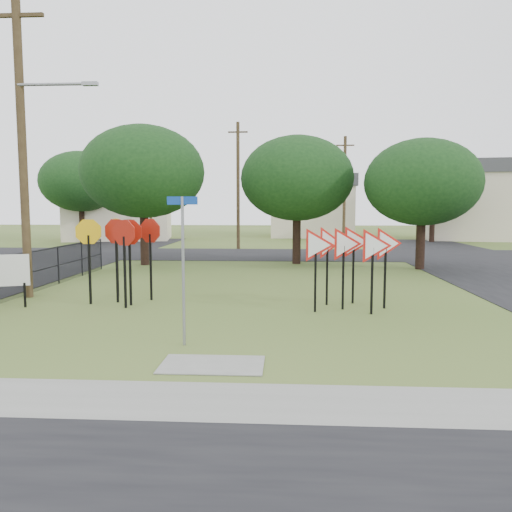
{
  "coord_description": "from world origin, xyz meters",
  "views": [
    {
      "loc": [
        1.41,
        -11.75,
        3.07
      ],
      "look_at": [
        0.53,
        3.0,
        1.6
      ],
      "focal_mm": 35.0,
      "sensor_mm": 36.0,
      "label": 1
    }
  ],
  "objects": [
    {
      "name": "house_left",
      "position": [
        -14.0,
        34.0,
        3.65
      ],
      "size": [
        10.58,
        8.88,
        7.2
      ],
      "color": "beige",
      "rests_on": "ground"
    },
    {
      "name": "fence_run",
      "position": [
        -7.6,
        6.25,
        0.78
      ],
      "size": [
        0.05,
        11.55,
        1.5
      ],
      "color": "black",
      "rests_on": "ground"
    },
    {
      "name": "info_board",
      "position": [
        -7.07,
        2.83,
        1.07
      ],
      "size": [
        1.23,
        0.47,
        1.61
      ],
      "color": "black",
      "rests_on": "ground"
    },
    {
      "name": "tree_near_mid",
      "position": [
        2.0,
        15.0,
        4.54
      ],
      "size": [
        6.0,
        6.0,
        6.8
      ],
      "color": "black",
      "rests_on": "ground"
    },
    {
      "name": "sidewalk",
      "position": [
        0.0,
        -4.2,
        0.01
      ],
      "size": [
        30.0,
        1.6,
        0.02
      ],
      "primitive_type": "cube",
      "color": "gray",
      "rests_on": "ground"
    },
    {
      "name": "tree_near_left",
      "position": [
        -6.0,
        14.0,
        4.86
      ],
      "size": [
        6.4,
        6.4,
        7.27
      ],
      "color": "black",
      "rests_on": "ground"
    },
    {
      "name": "street_name_sign",
      "position": [
        -0.83,
        -1.02,
        1.87
      ],
      "size": [
        0.68,
        0.07,
        3.29
      ],
      "color": "gray",
      "rests_on": "ground"
    },
    {
      "name": "curb_pad",
      "position": [
        0.0,
        -2.4,
        0.01
      ],
      "size": [
        2.0,
        1.2,
        0.02
      ],
      "primitive_type": "cube",
      "color": "gray",
      "rests_on": "ground"
    },
    {
      "name": "tree_near_right",
      "position": [
        8.0,
        13.0,
        4.22
      ],
      "size": [
        5.6,
        5.6,
        6.33
      ],
      "color": "black",
      "rests_on": "ground"
    },
    {
      "name": "tree_far_right",
      "position": [
        14.0,
        32.0,
        4.54
      ],
      "size": [
        6.0,
        6.0,
        6.8
      ],
      "color": "black",
      "rests_on": "ground"
    },
    {
      "name": "ground",
      "position": [
        0.0,
        0.0,
        0.0
      ],
      "size": [
        140.0,
        140.0,
        0.0
      ],
      "primitive_type": "plane",
      "color": "#435C22"
    },
    {
      "name": "yield_sign_cluster",
      "position": [
        3.32,
        3.22,
        1.84
      ],
      "size": [
        3.19,
        1.78,
        2.51
      ],
      "color": "black",
      "rests_on": "ground"
    },
    {
      "name": "house_right",
      "position": [
        18.0,
        36.0,
        3.65
      ],
      "size": [
        8.3,
        8.3,
        7.2
      ],
      "color": "beige",
      "rests_on": "ground"
    },
    {
      "name": "planting_strip",
      "position": [
        0.0,
        -5.4,
        0.01
      ],
      "size": [
        30.0,
        0.8,
        0.02
      ],
      "primitive_type": "cube",
      "color": "#435C22",
      "rests_on": "ground"
    },
    {
      "name": "far_pole_c",
      "position": [
        -10.0,
        30.0,
        4.6
      ],
      "size": [
        1.4,
        0.24,
        9.0
      ],
      "color": "#4B3A22",
      "rests_on": "ground"
    },
    {
      "name": "house_mid",
      "position": [
        4.0,
        40.0,
        3.15
      ],
      "size": [
        8.4,
        8.4,
        6.2
      ],
      "color": "beige",
      "rests_on": "ground"
    },
    {
      "name": "stop_sign_cluster",
      "position": [
        -3.8,
        3.74,
        1.98
      ],
      "size": [
        2.53,
        2.33,
        2.7
      ],
      "color": "black",
      "rests_on": "ground"
    },
    {
      "name": "street_far",
      "position": [
        0.0,
        20.0,
        0.01
      ],
      "size": [
        60.0,
        8.0,
        0.02
      ],
      "primitive_type": "cube",
      "color": "black",
      "rests_on": "ground"
    },
    {
      "name": "far_pole_a",
      "position": [
        -2.0,
        24.0,
        4.6
      ],
      "size": [
        1.4,
        0.24,
        9.0
      ],
      "color": "#4B3A22",
      "rests_on": "ground"
    },
    {
      "name": "tree_far_left",
      "position": [
        -16.0,
        30.0,
        5.17
      ],
      "size": [
        6.8,
        6.8,
        7.73
      ],
      "color": "black",
      "rests_on": "ground"
    },
    {
      "name": "utility_pole_main",
      "position": [
        -7.24,
        4.5,
        5.21
      ],
      "size": [
        3.55,
        0.33,
        10.0
      ],
      "color": "#4B3A22",
      "rests_on": "ground"
    },
    {
      "name": "far_pole_b",
      "position": [
        6.0,
        28.0,
        4.35
      ],
      "size": [
        1.4,
        0.24,
        8.5
      ],
      "color": "#4B3A22",
      "rests_on": "ground"
    }
  ]
}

